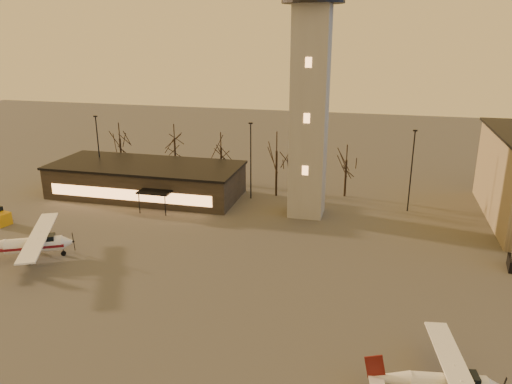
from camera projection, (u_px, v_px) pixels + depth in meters
ground at (238, 367)px, 33.02m from camera, size 220.00×220.00×0.00m
control_tower at (311, 77)px, 55.65m from camera, size 6.80×6.80×32.60m
terminal at (146, 180)px, 66.94m from camera, size 25.40×12.20×4.30m
light_poles at (313, 169)px, 59.83m from camera, size 58.50×12.25×10.14m
tree_row at (221, 144)px, 70.48m from camera, size 37.20×9.20×8.80m
cessna_rear at (36, 247)px, 48.52m from camera, size 10.01×11.93×3.45m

